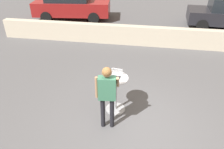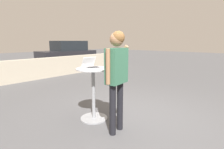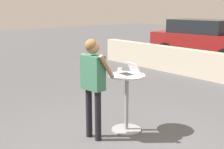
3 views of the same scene
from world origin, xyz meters
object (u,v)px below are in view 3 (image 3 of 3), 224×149
Objects in this scene: laptop at (129,72)px; parked_car_near_street at (202,39)px; standing_person at (93,76)px; coffee_mug at (120,70)px; cafe_table at (127,99)px.

parked_car_near_street is at bearing 116.23° from laptop.
standing_person reaches higher than parked_car_near_street.
laptop is at bearing -63.77° from parked_car_near_street.
parked_car_near_street is (-3.72, 8.04, -0.26)m from coffee_mug.
cafe_table is 0.86m from standing_person.
cafe_table is 0.23× the size of parked_car_near_street.
standing_person is (-0.11, -0.73, 0.01)m from laptop.
standing_person is at bearing -66.27° from parked_car_near_street.
laptop reaches higher than coffee_mug.
cafe_table is at bearing 81.81° from standing_person.
laptop is 0.08× the size of parked_car_near_street.
parked_car_near_street is at bearing 116.07° from cafe_table.
coffee_mug is 0.71m from standing_person.
coffee_mug is 0.02× the size of parked_car_near_street.
coffee_mug is at bearing -173.15° from laptop.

